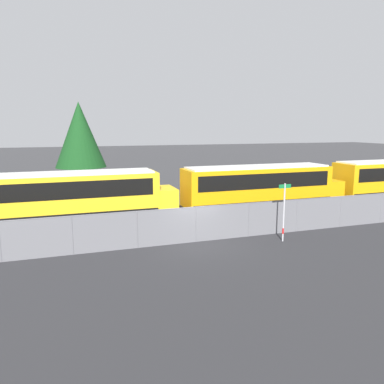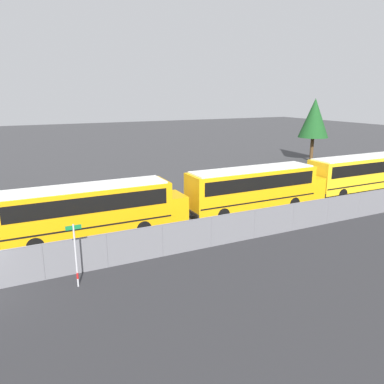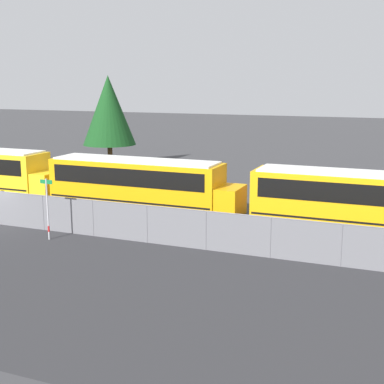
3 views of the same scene
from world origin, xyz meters
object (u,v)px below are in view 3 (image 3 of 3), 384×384
street_sign (48,208)px  school_bus_4 (140,183)px  school_bus_5 (362,200)px  tree_0 (109,110)px

street_sign → school_bus_4: bearing=71.9°
school_bus_5 → tree_0: 27.90m
street_sign → tree_0: (-9.05, 21.20, 3.51)m
school_bus_4 → street_sign: (-1.95, -5.96, -0.33)m
school_bus_5 → school_bus_4: bearing=-179.4°
school_bus_4 → tree_0: bearing=125.8°
school_bus_4 → tree_0: size_ratio=1.41×
school_bus_5 → street_sign: size_ratio=3.79×
street_sign → tree_0: bearing=113.1°
school_bus_4 → school_bus_5: bearing=0.6°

